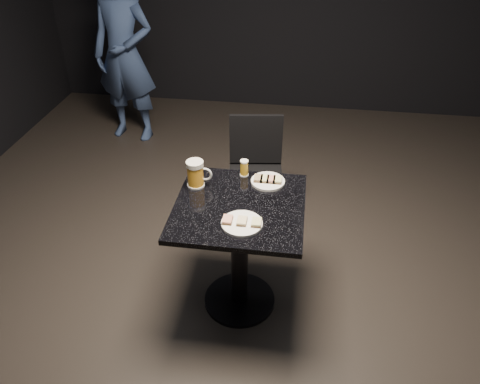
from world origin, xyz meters
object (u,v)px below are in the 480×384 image
(table, at_px, (239,239))
(plate_small, at_px, (268,181))
(plate_large, at_px, (242,224))
(patron, at_px, (124,55))
(beer_tumbler, at_px, (244,168))
(beer_mug, at_px, (196,174))
(chair, at_px, (256,168))

(table, bearing_deg, plate_small, 61.31)
(plate_large, height_order, patron, patron)
(plate_small, height_order, beer_tumbler, beer_tumbler)
(plate_small, height_order, beer_mug, beer_mug)
(plate_small, xyz_separation_m, patron, (-1.51, 1.83, 0.07))
(plate_small, xyz_separation_m, chair, (-0.13, 0.55, -0.26))
(plate_large, xyz_separation_m, beer_mug, (-0.31, 0.32, 0.07))
(patron, bearing_deg, beer_mug, -53.24)
(patron, height_order, beer_mug, patron)
(table, xyz_separation_m, beer_tumbler, (-0.02, 0.30, 0.29))
(beer_mug, relative_size, chair, 0.18)
(plate_large, distance_m, beer_tumbler, 0.47)
(patron, bearing_deg, chair, -36.10)
(beer_mug, xyz_separation_m, beer_tumbler, (0.25, 0.15, -0.03))
(plate_large, xyz_separation_m, beer_tumbler, (-0.05, 0.47, 0.04))
(patron, bearing_deg, plate_small, -43.76)
(beer_mug, bearing_deg, beer_tumbler, 30.38)
(plate_small, height_order, table, plate_small)
(plate_large, xyz_separation_m, patron, (-1.41, 2.23, 0.07))
(table, bearing_deg, beer_tumbler, 92.92)
(plate_large, relative_size, beer_tumbler, 2.17)
(beer_mug, xyz_separation_m, chair, (0.27, 0.64, -0.33))
(plate_small, bearing_deg, beer_mug, -167.63)
(patron, distance_m, beer_tumbler, 2.23)
(patron, bearing_deg, plate_large, -50.95)
(plate_small, relative_size, table, 0.26)
(beer_tumbler, bearing_deg, plate_large, -83.66)
(beer_tumbler, height_order, chair, chair)
(table, relative_size, beer_tumbler, 7.65)
(plate_small, distance_m, beer_mug, 0.42)
(beer_mug, relative_size, beer_tumbler, 1.61)
(table, distance_m, chair, 0.79)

